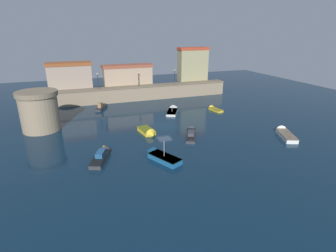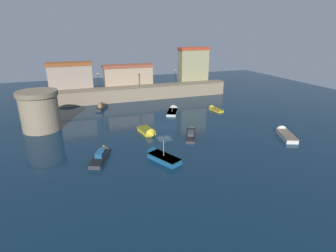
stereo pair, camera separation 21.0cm
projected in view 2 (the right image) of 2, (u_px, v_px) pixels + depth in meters
ground_plane at (165, 126)px, 48.31m from camera, size 115.56×115.56×0.00m
quay_wall at (138, 93)px, 66.03m from camera, size 46.92×3.07×3.53m
old_town_backdrop at (129, 72)px, 66.90m from camera, size 40.76×4.58×8.95m
fortress_tower at (39, 110)px, 45.33m from camera, size 6.71×6.71×6.88m
quay_lamp_0 at (98, 78)px, 61.72m from camera, size 0.32×0.32×3.59m
quay_lamp_1 at (139, 76)px, 64.78m from camera, size 0.32×0.32×3.43m
quay_lamp_2 at (175, 74)px, 67.72m from camera, size 0.32×0.32×3.54m
moored_boat_0 at (158, 156)px, 35.92m from camera, size 4.36×6.24×3.40m
moored_boat_1 at (284, 133)px, 43.87m from camera, size 4.18×6.75×1.71m
moored_boat_2 at (173, 110)px, 56.83m from camera, size 4.47×6.33×2.57m
moored_boat_3 at (102, 155)px, 36.19m from camera, size 3.80×6.48×1.66m
moored_boat_4 at (103, 106)px, 59.27m from camera, size 3.57×5.47×1.85m
moored_boat_5 at (191, 133)px, 44.06m from camera, size 4.34×6.98×1.45m
moored_boat_6 at (214, 109)px, 57.91m from camera, size 2.03×4.46×1.29m
moored_boat_7 at (148, 132)px, 44.31m from camera, size 2.56×4.84×1.75m
mooring_buoy_0 at (104, 147)px, 39.58m from camera, size 0.46×0.46×0.46m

